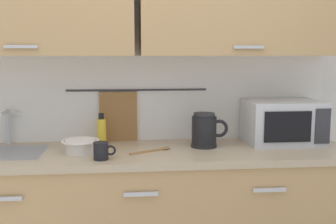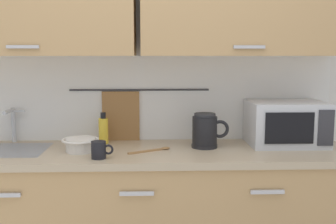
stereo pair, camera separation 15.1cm
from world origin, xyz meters
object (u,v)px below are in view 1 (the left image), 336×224
(dish_soap_bottle, at_px, (101,131))
(mug_near_sink, at_px, (101,151))
(electric_kettle, at_px, (205,130))
(mixing_bowl, at_px, (80,145))
(microwave, at_px, (283,122))
(wooden_spoon, at_px, (155,150))

(dish_soap_bottle, relative_size, mug_near_sink, 1.63)
(electric_kettle, height_order, mixing_bowl, electric_kettle)
(microwave, relative_size, mixing_bowl, 2.15)
(mixing_bowl, bearing_deg, electric_kettle, 6.29)
(microwave, height_order, mug_near_sink, microwave)
(mixing_bowl, bearing_deg, microwave, 6.35)
(wooden_spoon, bearing_deg, microwave, 9.67)
(mug_near_sink, bearing_deg, mixing_bowl, 127.67)
(mug_near_sink, bearing_deg, dish_soap_bottle, 93.22)
(dish_soap_bottle, bearing_deg, mug_near_sink, -86.78)
(mixing_bowl, bearing_deg, wooden_spoon, -0.06)
(mug_near_sink, height_order, wooden_spoon, mug_near_sink)
(electric_kettle, relative_size, mug_near_sink, 1.89)
(microwave, distance_m, electric_kettle, 0.51)
(electric_kettle, xyz_separation_m, wooden_spoon, (-0.31, -0.08, -0.10))
(microwave, xyz_separation_m, dish_soap_bottle, (-1.14, 0.08, -0.05))
(microwave, height_order, electric_kettle, microwave)
(dish_soap_bottle, height_order, mug_near_sink, dish_soap_bottle)
(dish_soap_bottle, bearing_deg, mixing_bowl, -116.26)
(mixing_bowl, xyz_separation_m, wooden_spoon, (0.43, -0.00, -0.04))
(mixing_bowl, bearing_deg, mug_near_sink, -52.33)
(mug_near_sink, bearing_deg, microwave, 15.33)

